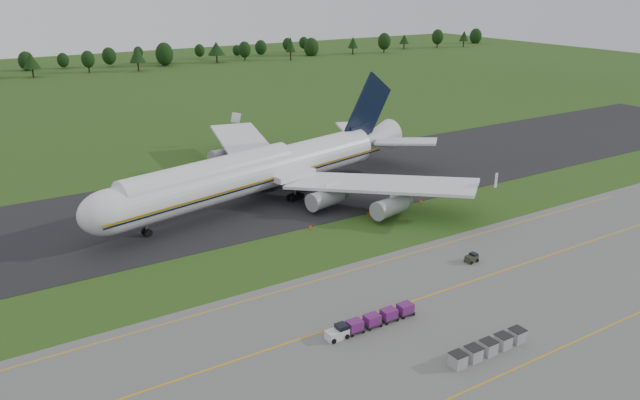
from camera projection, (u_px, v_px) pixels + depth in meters
ground at (334, 243)px, 102.35m from camera, size 600.00×600.00×0.00m
apron at (488, 339)px, 75.19m from camera, size 300.00×52.00×0.06m
taxiway at (257, 195)px, 124.69m from camera, size 300.00×40.00×0.08m
apron_markings at (448, 313)px, 80.78m from camera, size 300.00×30.20×0.01m
tree_line at (85, 60)px, 282.07m from camera, size 525.88×22.86×11.89m
aircraft at (260, 170)px, 119.93m from camera, size 77.46×73.40×21.71m
baggage_train at (370, 321)px, 77.38m from camera, size 12.95×1.66×1.59m
utility_cart at (471, 259)px, 95.29m from camera, size 2.05×1.37×1.08m
uld_row at (488, 347)px, 71.91m from camera, size 11.29×1.69×1.67m
edge_markers at (395, 208)px, 117.34m from camera, size 38.02×0.30×0.60m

